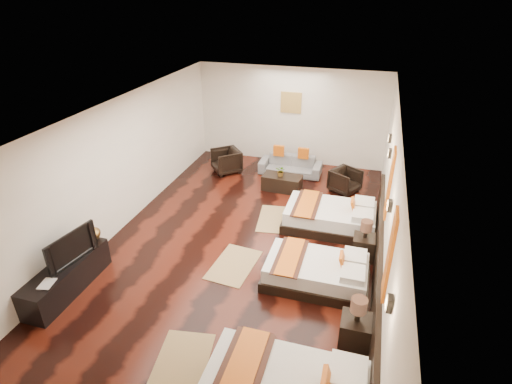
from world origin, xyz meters
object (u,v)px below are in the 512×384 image
(tv, at_px, (68,247))
(table_plant, at_px, (281,171))
(tv_console, at_px, (67,277))
(coffee_table, at_px, (282,183))
(figurine, at_px, (91,232))
(nightstand_b, at_px, (364,245))
(book, at_px, (41,284))
(bed_far, at_px, (331,217))
(nightstand_a, at_px, (355,329))
(armchair_left, at_px, (226,161))
(sofa, at_px, (290,165))
(armchair_right, at_px, (345,181))
(bed_mid, at_px, (317,272))

(tv, height_order, table_plant, tv)
(tv_console, bearing_deg, coffee_table, 60.68)
(figurine, relative_size, coffee_table, 0.34)
(nightstand_b, relative_size, figurine, 2.49)
(nightstand_b, distance_m, book, 5.78)
(bed_far, xyz_separation_m, tv, (-4.15, -3.25, 0.58))
(book, bearing_deg, tv, 85.74)
(tv_console, xyz_separation_m, figurine, (0.00, 0.81, 0.44))
(bed_far, height_order, nightstand_a, nightstand_a)
(book, relative_size, table_plant, 0.98)
(figurine, distance_m, armchair_left, 4.82)
(bed_far, xyz_separation_m, table_plant, (-1.49, 1.45, 0.28))
(bed_far, xyz_separation_m, armchair_left, (-3.24, 2.13, 0.07))
(sofa, bearing_deg, table_plant, -92.13)
(bed_far, relative_size, armchair_right, 2.96)
(bed_far, height_order, sofa, bed_far)
(tv_console, distance_m, coffee_table, 5.59)
(nightstand_b, xyz_separation_m, figurine, (-4.95, -1.64, 0.42))
(nightstand_b, xyz_separation_m, table_plant, (-2.24, 2.39, 0.25))
(armchair_right, relative_size, table_plant, 2.36)
(nightstand_a, distance_m, figurine, 5.00)
(tv_console, xyz_separation_m, armchair_left, (0.95, 5.52, 0.06))
(armchair_right, bearing_deg, tv, 170.34)
(nightstand_b, xyz_separation_m, armchair_left, (-3.99, 3.07, 0.04))
(bed_far, distance_m, coffee_table, 2.08)
(bed_mid, bearing_deg, table_plant, 113.55)
(bed_far, bearing_deg, sofa, 119.97)
(sofa, distance_m, armchair_right, 1.74)
(bed_mid, relative_size, coffee_table, 1.86)
(armchair_left, distance_m, coffee_table, 1.90)
(tv_console, bearing_deg, bed_far, 38.95)
(figurine, bearing_deg, nightstand_a, -7.31)
(tv_console, xyz_separation_m, coffee_table, (2.74, 4.87, -0.08))
(bed_far, bearing_deg, bed_mid, -90.05)
(nightstand_b, height_order, book, nightstand_b)
(bed_mid, relative_size, nightstand_b, 2.22)
(tv, xyz_separation_m, table_plant, (2.66, 4.71, -0.30))
(bed_mid, distance_m, armchair_left, 5.22)
(figurine, bearing_deg, coffee_table, 56.03)
(nightstand_a, height_order, book, nightstand_a)
(tv, distance_m, sofa, 6.40)
(bed_far, xyz_separation_m, sofa, (-1.46, 2.53, -0.01))
(sofa, relative_size, coffee_table, 1.74)
(figurine, bearing_deg, armchair_right, 45.58)
(nightstand_a, relative_size, nightstand_b, 1.06)
(bed_far, relative_size, coffee_table, 2.00)
(bed_mid, height_order, armchair_right, bed_mid)
(bed_far, height_order, tv, tv)
(nightstand_b, distance_m, table_plant, 3.28)
(bed_far, distance_m, nightstand_b, 1.20)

